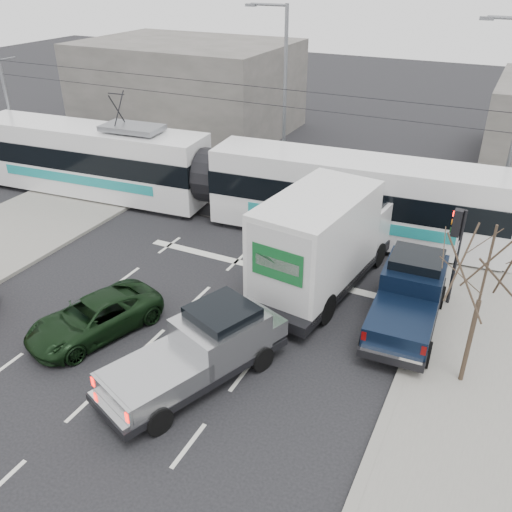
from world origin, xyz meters
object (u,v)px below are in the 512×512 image
at_px(street_lamp_far, 282,84).
at_px(silver_pickup, 203,348).
at_px(box_truck, 324,241).
at_px(traffic_signal, 457,237).
at_px(green_car, 94,317).
at_px(navy_pickup, 410,295).
at_px(tram, 210,177).
at_px(bare_tree, 486,272).

bearing_deg(street_lamp_far, silver_pickup, -73.51).
bearing_deg(silver_pickup, box_truck, 99.22).
bearing_deg(traffic_signal, green_car, -146.01).
xyz_separation_m(navy_pickup, green_car, (-9.10, -5.14, -0.49)).
distance_m(silver_pickup, box_truck, 6.56).
bearing_deg(navy_pickup, green_car, -153.22).
height_order(box_truck, green_car, box_truck).
height_order(tram, silver_pickup, tram).
bearing_deg(traffic_signal, bare_tree, -74.24).
xyz_separation_m(traffic_signal, silver_pickup, (-5.76, -7.04, -1.69)).
relative_size(box_truck, green_car, 1.78).
height_order(tram, green_car, tram).
bearing_deg(traffic_signal, tram, 164.39).
height_order(street_lamp_far, green_car, street_lamp_far).
relative_size(traffic_signal, green_car, 0.80).
relative_size(bare_tree, traffic_signal, 1.39).
xyz_separation_m(bare_tree, green_car, (-11.22, -2.80, -3.17)).
bearing_deg(street_lamp_far, navy_pickup, -49.10).
xyz_separation_m(tram, green_car, (1.43, -10.02, -1.28)).
xyz_separation_m(box_truck, green_car, (-5.68, -6.12, -1.29)).
xyz_separation_m(street_lamp_far, green_car, (0.57, -16.30, -4.49)).
bearing_deg(traffic_signal, silver_pickup, -129.28).
relative_size(traffic_signal, navy_pickup, 0.66).
bearing_deg(box_truck, green_car, -125.83).
bearing_deg(tram, silver_pickup, -65.46).
distance_m(traffic_signal, street_lamp_far, 14.47).
xyz_separation_m(street_lamp_far, navy_pickup, (9.67, -11.16, -3.99)).
xyz_separation_m(traffic_signal, street_lamp_far, (-10.66, 9.50, 2.37)).
distance_m(street_lamp_far, tram, 7.11).
height_order(traffic_signal, tram, tram).
height_order(silver_pickup, navy_pickup, navy_pickup).
bearing_deg(bare_tree, street_lamp_far, 131.12).
distance_m(street_lamp_far, green_car, 16.92).
bearing_deg(bare_tree, traffic_signal, 105.76).
distance_m(box_truck, green_car, 8.44).
distance_m(tram, navy_pickup, 11.63).
bearing_deg(navy_pickup, tram, 152.45).
bearing_deg(traffic_signal, street_lamp_far, 138.28).
bearing_deg(box_truck, traffic_signal, 15.83).
bearing_deg(bare_tree, green_car, -165.96).
xyz_separation_m(tram, box_truck, (7.11, -3.90, 0.01)).
bearing_deg(silver_pickup, traffic_signal, 71.90).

